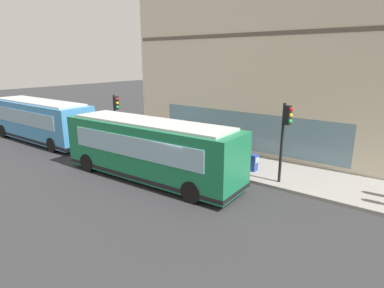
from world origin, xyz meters
TOP-DOWN VIEW (x-y plane):
  - ground at (0.00, 0.00)m, footprint 120.00×120.00m
  - sidewalk_curb at (4.64, 0.00)m, footprint 4.08×40.00m
  - building_corner at (9.97, 0.00)m, footprint 6.63×18.15m
  - city_bus_nearside at (0.01, 1.86)m, footprint 2.96×10.14m
  - city_bus_far_down_street at (0.63, 13.92)m, footprint 2.71×10.07m
  - traffic_light_near_corner at (3.27, -3.92)m, footprint 0.32×0.49m
  - traffic_light_down_block at (2.98, 7.99)m, footprint 0.32×0.49m
  - fire_hydrant at (6.17, 1.74)m, footprint 0.35×0.35m
  - pedestrian_near_hydrant at (5.74, 7.61)m, footprint 0.32×0.32m
  - pedestrian_walking_along_curb at (5.33, -0.19)m, footprint 0.32×0.32m
  - newspaper_vending_box at (3.97, -2.01)m, footprint 0.44×0.43m

SIDE VIEW (x-z plane):
  - ground at x=0.00m, z-range 0.00..0.00m
  - sidewalk_curb at x=4.64m, z-range 0.00..0.15m
  - fire_hydrant at x=6.17m, z-range 0.14..0.88m
  - newspaper_vending_box at x=3.97m, z-range 0.15..1.05m
  - pedestrian_walking_along_curb at x=5.33m, z-range 0.27..1.94m
  - pedestrian_near_hydrant at x=5.74m, z-range 0.28..1.99m
  - city_bus_nearside at x=0.01m, z-range 0.02..3.09m
  - city_bus_far_down_street at x=0.63m, z-range 0.02..3.09m
  - traffic_light_down_block at x=2.98m, z-range 0.85..4.39m
  - traffic_light_near_corner at x=3.27m, z-range 0.92..4.84m
  - building_corner at x=9.97m, z-range -0.01..13.51m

